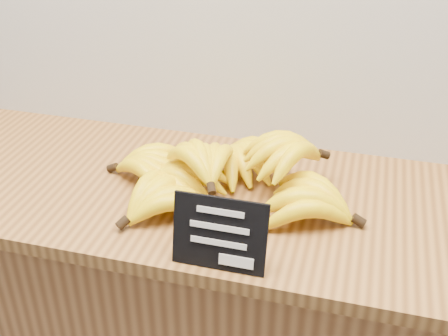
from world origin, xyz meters
TOP-DOWN VIEW (x-y plane):
  - counter_top at (-0.07, 2.75)m, footprint 1.53×0.54m
  - chalkboard_sign at (-0.02, 2.52)m, footprint 0.17×0.04m
  - banana_pile at (-0.08, 2.75)m, footprint 0.56×0.40m

SIDE VIEW (x-z plane):
  - counter_top at x=-0.07m, z-range 0.90..0.93m
  - banana_pile at x=-0.08m, z-range 0.92..1.04m
  - chalkboard_sign at x=-0.02m, z-range 0.93..1.06m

